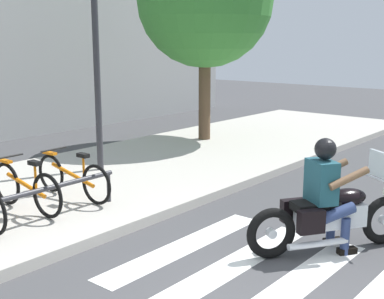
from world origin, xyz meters
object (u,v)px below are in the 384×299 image
(bicycle_3, at_px, (72,177))
(bicycle_2, at_px, (26,188))
(bike_rack, at_px, (22,198))
(motorcycle, at_px, (331,216))
(rider, at_px, (327,187))
(street_lamp, at_px, (95,30))

(bicycle_3, bearing_deg, bicycle_2, -179.93)
(bike_rack, bearing_deg, motorcycle, -55.83)
(bicycle_2, relative_size, bike_rack, 0.53)
(bicycle_2, xyz_separation_m, bike_rack, (-0.41, -0.55, 0.05))
(rider, relative_size, street_lamp, 0.31)
(motorcycle, height_order, bicycle_3, motorcycle)
(motorcycle, relative_size, bicycle_2, 1.17)
(street_lamp, bearing_deg, motorcycle, -95.62)
(bicycle_2, height_order, bike_rack, bicycle_2)
(motorcycle, height_order, bike_rack, motorcycle)
(motorcycle, bearing_deg, bicycle_3, 104.59)
(rider, relative_size, bike_rack, 0.47)
(motorcycle, xyz_separation_m, rider, (-0.06, 0.05, 0.37))
(bicycle_3, xyz_separation_m, bike_rack, (-1.22, -0.55, 0.07))
(motorcycle, distance_m, bike_rack, 3.95)
(bicycle_2, bearing_deg, bike_rack, -126.38)
(bike_rack, bearing_deg, bicycle_3, 24.38)
(bicycle_2, height_order, street_lamp, street_lamp)
(motorcycle, relative_size, bicycle_3, 1.11)
(bicycle_3, relative_size, street_lamp, 0.37)
(motorcycle, xyz_separation_m, bike_rack, (-2.22, 3.27, 0.10))
(motorcycle, relative_size, street_lamp, 0.42)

